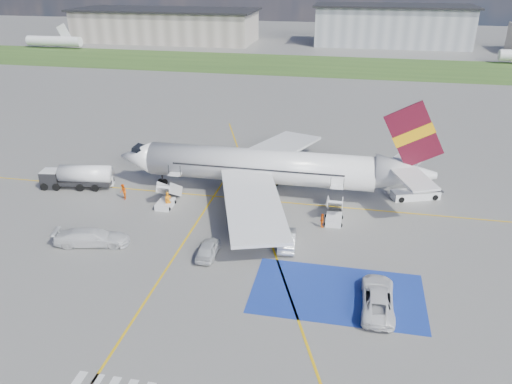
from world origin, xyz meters
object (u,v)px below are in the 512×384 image
(gpu_cart, at_px, (106,181))
(van_white_a, at_px, (378,295))
(fuel_tanker, at_px, (78,178))
(belt_loader, at_px, (416,195))
(car_silver_a, at_px, (208,249))
(van_white_b, at_px, (92,235))
(airliner, at_px, (272,167))
(car_silver_b, at_px, (287,239))

(gpu_cart, relative_size, van_white_a, 0.40)
(fuel_tanker, relative_size, belt_loader, 1.43)
(fuel_tanker, height_order, gpu_cart, fuel_tanker)
(car_silver_a, distance_m, van_white_b, 11.46)
(fuel_tanker, xyz_separation_m, van_white_b, (8.18, -11.98, -0.14))
(airliner, bearing_deg, car_silver_b, -73.41)
(gpu_cart, relative_size, van_white_b, 0.39)
(car_silver_a, distance_m, van_white_a, 15.83)
(car_silver_a, relative_size, van_white_b, 0.79)
(airliner, distance_m, fuel_tanker, 23.40)
(fuel_tanker, distance_m, gpu_cart, 3.27)
(car_silver_a, relative_size, car_silver_b, 0.91)
(van_white_b, bearing_deg, belt_loader, -72.86)
(van_white_a, bearing_deg, belt_loader, -102.24)
(fuel_tanker, height_order, belt_loader, fuel_tanker)
(car_silver_b, height_order, van_white_b, van_white_b)
(fuel_tanker, relative_size, car_silver_a, 2.03)
(fuel_tanker, height_order, van_white_a, fuel_tanker)
(car_silver_a, relative_size, van_white_a, 0.79)
(van_white_a, height_order, van_white_b, van_white_b)
(airliner, height_order, gpu_cart, airliner)
(fuel_tanker, bearing_deg, van_white_b, -64.17)
(belt_loader, relative_size, van_white_a, 1.13)
(gpu_cart, xyz_separation_m, car_silver_b, (23.45, -9.60, 0.06))
(gpu_cart, distance_m, car_silver_a, 20.87)
(airliner, distance_m, car_silver_a, 15.14)
(fuel_tanker, bearing_deg, car_silver_b, -26.43)
(car_silver_a, xyz_separation_m, van_white_b, (-11.45, -0.28, 0.33))
(gpu_cart, xyz_separation_m, car_silver_a, (16.56, -12.71, 0.02))
(gpu_cart, relative_size, car_silver_b, 0.46)
(belt_loader, bearing_deg, gpu_cart, 166.32)
(car_silver_b, xyz_separation_m, van_white_b, (-18.34, -3.39, 0.29))
(airliner, bearing_deg, van_white_b, -135.36)
(car_silver_a, bearing_deg, gpu_cart, -39.37)
(fuel_tanker, xyz_separation_m, van_white_a, (34.79, -16.26, -0.20))
(gpu_cart, bearing_deg, car_silver_a, -55.86)
(gpu_cart, height_order, belt_loader, belt_loader)
(fuel_tanker, height_order, car_silver_a, fuel_tanker)
(belt_loader, xyz_separation_m, car_silver_b, (-12.98, -13.49, 0.33))
(airliner, height_order, car_silver_a, airliner)
(belt_loader, relative_size, car_silver_a, 1.42)
(gpu_cart, distance_m, van_white_a, 36.11)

